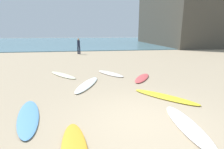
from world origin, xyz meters
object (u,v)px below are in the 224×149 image
object	(u,v)px
surfboard_3	(28,117)
surfboard_6	(142,78)
surfboard_4	(110,74)
surfboard_1	(165,97)
surfboard_2	(63,75)
surfboard_5	(87,84)
surfboard_0	(187,125)
beachgoer_near	(79,45)

from	to	relation	value
surfboard_3	surfboard_6	size ratio (longest dim) A/B	1.23
surfboard_4	surfboard_6	bearing A→B (deg)	108.45
surfboard_4	surfboard_6	xyz separation A→B (m)	(1.46, -1.20, 0.01)
surfboard_1	surfboard_2	distance (m)	5.63
surfboard_1	surfboard_5	size ratio (longest dim) A/B	0.99
surfboard_6	surfboard_5	bearing A→B (deg)	45.92
surfboard_0	beachgoer_near	distance (m)	15.27
surfboard_3	beachgoer_near	world-z (taller)	beachgoer_near
surfboard_4	surfboard_0	bearing A→B (deg)	68.88
surfboard_4	surfboard_2	bearing A→B (deg)	-33.79
surfboard_0	surfboard_4	xyz separation A→B (m)	(-1.13, 5.79, 0.00)
surfboard_1	surfboard_3	xyz separation A→B (m)	(-4.46, -0.84, -0.00)
surfboard_1	surfboard_5	distance (m)	3.38
surfboard_0	surfboard_6	world-z (taller)	surfboard_6
surfboard_0	beachgoer_near	bearing A→B (deg)	105.29
surfboard_3	beachgoer_near	bearing A→B (deg)	-108.29
surfboard_1	surfboard_3	size ratio (longest dim) A/B	1.01
surfboard_0	surfboard_3	world-z (taller)	surfboard_3
surfboard_2	surfboard_4	xyz separation A→B (m)	(2.61, -0.08, -0.00)
surfboard_5	surfboard_6	xyz separation A→B (m)	(2.79, 0.70, -0.00)
surfboard_3	surfboard_5	distance (m)	3.25
beachgoer_near	surfboard_6	bearing A→B (deg)	133.62
surfboard_5	surfboard_2	bearing A→B (deg)	143.88
surfboard_0	surfboard_1	bearing A→B (deg)	84.33
surfboard_2	surfboard_1	bearing A→B (deg)	-81.42
surfboard_0	surfboard_6	xyz separation A→B (m)	(0.33, 4.59, 0.01)
surfboard_2	surfboard_3	world-z (taller)	surfboard_2
surfboard_2	surfboard_5	size ratio (longest dim) A/B	0.93
surfboard_0	surfboard_5	size ratio (longest dim) A/B	0.91
surfboard_1	surfboard_3	distance (m)	4.54
surfboard_0	surfboard_3	size ratio (longest dim) A/B	0.94
surfboard_1	beachgoer_near	world-z (taller)	beachgoer_near
surfboard_4	beachgoer_near	world-z (taller)	beachgoer_near
surfboard_2	surfboard_0	bearing A→B (deg)	-95.00
surfboard_0	surfboard_5	bearing A→B (deg)	125.82
surfboard_3	surfboard_0	bearing A→B (deg)	150.96
surfboard_5	surfboard_6	world-z (taller)	surfboard_5
surfboard_0	beachgoer_near	size ratio (longest dim) A/B	1.40
surfboard_2	beachgoer_near	xyz separation A→B (m)	(0.63, 9.06, 0.86)
surfboard_1	surfboard_5	xyz separation A→B (m)	(-2.78, 1.93, 0.01)
surfboard_0	surfboard_3	distance (m)	4.29
surfboard_3	surfboard_6	xyz separation A→B (m)	(4.48, 3.47, 0.01)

